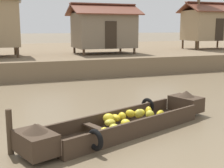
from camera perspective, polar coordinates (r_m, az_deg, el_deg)
ground_plane at (r=12.81m, az=-5.77°, el=-2.76°), size 300.00×300.00×0.00m
riverbank_strip at (r=27.08m, az=-13.94°, el=5.04°), size 160.00×20.00×1.08m
banana_boat at (r=8.79m, az=2.67°, el=-6.98°), size 6.20×3.11×0.81m
stilt_house_mid_left at (r=21.99m, az=-1.56°, el=9.98°), size 4.70×3.42×3.45m
stilt_house_mid_right at (r=28.11m, az=17.44°, el=10.34°), size 4.81×3.09×3.91m
mooring_post at (r=7.56m, az=-18.26°, el=-8.36°), size 0.14×0.14×1.06m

